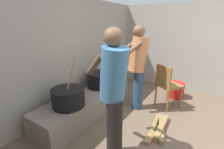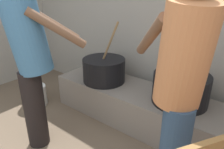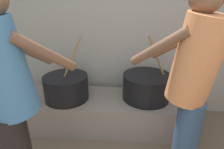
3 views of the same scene
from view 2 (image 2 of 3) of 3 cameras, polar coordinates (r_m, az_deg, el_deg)
block_enclosure_rear at (r=2.65m, az=14.07°, el=12.87°), size 4.96×0.20×2.12m
hearth_ledge at (r=2.52m, az=6.70°, el=-8.19°), size 2.07×0.60×0.40m
cooking_pot_main at (r=2.21m, az=17.87°, el=-3.56°), size 0.55×0.55×0.75m
cooking_pot_secondary at (r=2.59m, az=-2.15°, el=1.26°), size 0.51×0.51×0.74m
cook_in_blue_shirt at (r=1.98m, az=-20.97°, el=4.76°), size 0.61×0.74×1.61m
cook_in_orange_shirt at (r=1.38m, az=17.87°, el=-2.03°), size 0.70×0.69×1.62m
bucket_white_plastic at (r=3.04m, az=-20.11°, el=-5.27°), size 0.32×0.32×0.26m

